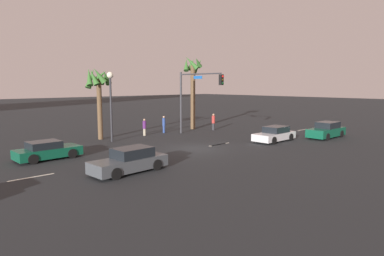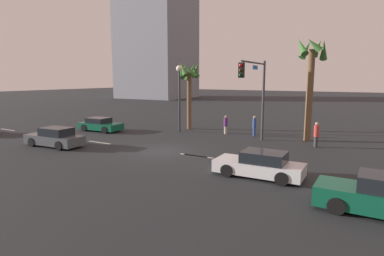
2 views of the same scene
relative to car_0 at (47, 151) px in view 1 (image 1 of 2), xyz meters
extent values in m
plane|color=#232628|center=(9.80, -3.99, -0.58)|extent=(220.00, 220.00, 0.00)
cube|color=silver|center=(-2.27, -3.99, -0.57)|extent=(2.38, 0.14, 0.01)
cube|color=silver|center=(3.98, -3.99, -0.57)|extent=(2.24, 0.14, 0.01)
cube|color=silver|center=(12.32, -3.99, -0.57)|extent=(1.98, 0.14, 0.01)
cube|color=silver|center=(12.68, -3.99, -0.57)|extent=(2.11, 0.14, 0.01)
cube|color=silver|center=(25.95, -3.99, -0.57)|extent=(2.03, 0.14, 0.01)
cube|color=silver|center=(29.71, -3.99, -0.57)|extent=(2.55, 0.14, 0.01)
cube|color=#0F5138|center=(0.06, 0.00, -0.12)|extent=(4.16, 1.91, 0.61)
cube|color=black|center=(-0.19, -0.01, 0.42)|extent=(2.02, 1.63, 0.47)
cylinder|color=black|center=(1.30, 0.88, -0.26)|extent=(0.65, 0.24, 0.64)
cylinder|color=black|center=(1.36, -0.79, -0.26)|extent=(0.65, 0.24, 0.64)
cylinder|color=black|center=(-1.24, 0.80, -0.26)|extent=(0.65, 0.24, 0.64)
cylinder|color=black|center=(-1.19, -0.88, -0.26)|extent=(0.65, 0.24, 0.64)
cube|color=#0F5138|center=(22.58, -8.28, -0.05)|extent=(4.51, 1.77, 0.75)
cube|color=black|center=(22.85, -8.29, 0.61)|extent=(2.17, 1.54, 0.57)
cylinder|color=black|center=(21.18, -9.08, -0.26)|extent=(0.64, 0.23, 0.64)
cylinder|color=black|center=(21.20, -7.46, -0.26)|extent=(0.64, 0.23, 0.64)
cylinder|color=black|center=(23.97, -9.11, -0.26)|extent=(0.64, 0.23, 0.64)
cylinder|color=black|center=(23.99, -7.49, -0.26)|extent=(0.64, 0.23, 0.64)
cube|color=silver|center=(17.29, -6.13, -0.12)|extent=(4.40, 1.80, 0.61)
cube|color=black|center=(17.56, -6.13, 0.46)|extent=(2.13, 1.56, 0.54)
cylinder|color=black|center=(15.95, -6.97, -0.26)|extent=(0.64, 0.23, 0.64)
cylinder|color=black|center=(15.92, -5.35, -0.26)|extent=(0.64, 0.23, 0.64)
cylinder|color=black|center=(18.66, -6.92, -0.26)|extent=(0.64, 0.23, 0.64)
cylinder|color=black|center=(18.64, -5.30, -0.26)|extent=(0.64, 0.23, 0.64)
cube|color=#474C51|center=(2.19, -6.58, -0.09)|extent=(4.57, 1.93, 0.66)
cube|color=black|center=(2.46, -6.57, 0.52)|extent=(2.23, 1.59, 0.56)
cylinder|color=black|center=(0.85, -7.45, -0.26)|extent=(0.65, 0.26, 0.64)
cylinder|color=black|center=(0.76, -5.88, -0.26)|extent=(0.65, 0.26, 0.64)
cylinder|color=black|center=(3.62, -7.29, -0.26)|extent=(0.65, 0.26, 0.64)
cylinder|color=black|center=(3.53, -5.72, -0.26)|extent=(0.65, 0.26, 0.64)
cylinder|color=#38383D|center=(14.51, 3.16, 2.52)|extent=(0.20, 0.20, 6.20)
cylinder|color=#38383D|center=(14.61, 0.51, 5.37)|extent=(0.32, 5.30, 0.12)
cube|color=black|center=(14.71, -2.14, 4.80)|extent=(0.33, 0.33, 0.95)
sphere|color=red|center=(14.72, -2.32, 5.09)|extent=(0.20, 0.20, 0.20)
sphere|color=#392605|center=(14.72, -2.32, 4.79)|extent=(0.20, 0.20, 0.20)
sphere|color=black|center=(14.72, -2.32, 4.49)|extent=(0.20, 0.20, 0.20)
cube|color=#1959B2|center=(14.60, 0.77, 5.05)|extent=(0.08, 1.10, 0.28)
cylinder|color=#2D2D33|center=(6.68, 3.31, 2.15)|extent=(0.18, 0.18, 5.47)
sphere|color=#F2EACC|center=(6.68, 3.31, 5.17)|extent=(0.56, 0.56, 0.56)
cylinder|color=#2D478C|center=(13.39, 4.56, -0.21)|extent=(0.24, 0.24, 0.73)
cylinder|color=#2D478C|center=(13.39, 4.56, 0.55)|extent=(0.33, 0.33, 0.80)
sphere|color=tan|center=(13.39, 4.56, 1.06)|extent=(0.22, 0.22, 0.22)
cylinder|color=#333338|center=(18.65, 2.55, -0.20)|extent=(0.37, 0.37, 0.76)
cylinder|color=#BF3833|center=(18.65, 2.55, 0.59)|extent=(0.49, 0.49, 0.82)
sphere|color=tan|center=(18.65, 2.55, 1.11)|extent=(0.22, 0.22, 0.22)
cylinder|color=#B2A58C|center=(10.83, 4.35, -0.24)|extent=(0.36, 0.36, 0.69)
cylinder|color=#59266B|center=(10.83, 4.35, 0.48)|extent=(0.49, 0.49, 0.75)
sphere|color=tan|center=(10.83, 4.35, 0.96)|extent=(0.20, 0.20, 0.20)
cylinder|color=brown|center=(17.66, 4.78, 2.95)|extent=(0.52, 0.52, 7.05)
cone|color=#38702D|center=(18.47, 4.88, 6.42)|extent=(0.74, 1.50, 1.64)
cone|color=#38702D|center=(17.95, 5.36, 6.58)|extent=(1.19, 0.97, 1.41)
cone|color=#38702D|center=(17.13, 5.28, 6.52)|extent=(1.22, 1.24, 1.55)
cone|color=#38702D|center=(16.98, 4.25, 6.69)|extent=(1.43, 1.62, 1.62)
cone|color=#38702D|center=(17.87, 4.20, 6.76)|extent=(1.39, 0.96, 1.25)
cylinder|color=brown|center=(6.59, 5.20, 2.15)|extent=(0.44, 0.44, 5.46)
cone|color=#38702D|center=(7.20, 5.31, 4.95)|extent=(0.77, 1.35, 1.27)
cone|color=#38702D|center=(7.03, 5.76, 5.14)|extent=(1.48, 1.34, 1.33)
cone|color=#38702D|center=(6.28, 6.07, 4.93)|extent=(1.38, 0.96, 1.92)
cone|color=#38702D|center=(5.84, 5.47, 5.03)|extent=(0.91, 1.27, 1.69)
cone|color=#38702D|center=(5.97, 4.88, 5.00)|extent=(1.02, 1.27, 1.51)
cone|color=#38702D|center=(6.31, 4.54, 5.16)|extent=(1.41, 1.02, 1.50)
cone|color=#38702D|center=(7.03, 4.62, 5.00)|extent=(1.44, 1.28, 1.45)
camera|label=1|loc=(-7.88, -22.80, 4.37)|focal=31.62mm
camera|label=2|loc=(22.10, -21.11, 4.30)|focal=29.68mm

